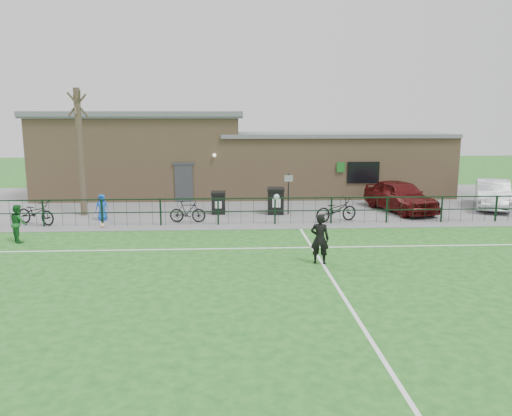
{
  "coord_description": "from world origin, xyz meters",
  "views": [
    {
      "loc": [
        -0.99,
        -13.46,
        4.73
      ],
      "look_at": [
        0.0,
        5.0,
        1.3
      ],
      "focal_mm": 35.0,
      "sensor_mm": 36.0,
      "label": 1
    }
  ],
  "objects_px": {
    "wheelie_bin_left": "(218,203)",
    "car_maroon": "(400,196)",
    "bicycle_e": "(336,210)",
    "bicycle_d": "(188,212)",
    "bare_tree": "(80,153)",
    "wheelie_bin_right": "(276,202)",
    "sign_post": "(288,194)",
    "car_silver": "(492,194)",
    "outfield_player": "(18,223)",
    "ball_ground": "(102,226)",
    "spectator_child": "(102,207)",
    "bicycle_c": "(36,213)"
  },
  "relations": [
    {
      "from": "bicycle_d",
      "to": "wheelie_bin_left",
      "type": "bearing_deg",
      "value": -29.49
    },
    {
      "from": "wheelie_bin_left",
      "to": "sign_post",
      "type": "xyz_separation_m",
      "value": [
        3.37,
        -0.42,
        0.51
      ]
    },
    {
      "from": "bicycle_d",
      "to": "spectator_child",
      "type": "distance_m",
      "value": 3.98
    },
    {
      "from": "bare_tree",
      "to": "wheelie_bin_left",
      "type": "bearing_deg",
      "value": 0.37
    },
    {
      "from": "wheelie_bin_right",
      "to": "bicycle_c",
      "type": "distance_m",
      "value": 10.91
    },
    {
      "from": "bare_tree",
      "to": "bicycle_d",
      "type": "bearing_deg",
      "value": -20.88
    },
    {
      "from": "car_maroon",
      "to": "bicycle_e",
      "type": "relative_size",
      "value": 2.25
    },
    {
      "from": "bicycle_c",
      "to": "bicycle_e",
      "type": "bearing_deg",
      "value": -65.58
    },
    {
      "from": "sign_post",
      "to": "outfield_player",
      "type": "relative_size",
      "value": 1.39
    },
    {
      "from": "outfield_player",
      "to": "wheelie_bin_right",
      "type": "bearing_deg",
      "value": -99.24
    },
    {
      "from": "ball_ground",
      "to": "bare_tree",
      "type": "bearing_deg",
      "value": 119.0
    },
    {
      "from": "bicycle_e",
      "to": "wheelie_bin_left",
      "type": "bearing_deg",
      "value": 48.78
    },
    {
      "from": "wheelie_bin_right",
      "to": "ball_ground",
      "type": "bearing_deg",
      "value": -156.41
    },
    {
      "from": "sign_post",
      "to": "ball_ground",
      "type": "bearing_deg",
      "value": -163.69
    },
    {
      "from": "bicycle_e",
      "to": "wheelie_bin_right",
      "type": "bearing_deg",
      "value": 32.5
    },
    {
      "from": "bare_tree",
      "to": "sign_post",
      "type": "bearing_deg",
      "value": -2.21
    },
    {
      "from": "bicycle_c",
      "to": "bicycle_d",
      "type": "height_order",
      "value": "bicycle_c"
    },
    {
      "from": "bicycle_c",
      "to": "car_maroon",
      "type": "bearing_deg",
      "value": -57.88
    },
    {
      "from": "bare_tree",
      "to": "car_silver",
      "type": "xyz_separation_m",
      "value": [
        20.55,
        0.72,
        -2.25
      ]
    },
    {
      "from": "bare_tree",
      "to": "bicycle_c",
      "type": "bearing_deg",
      "value": -126.17
    },
    {
      "from": "outfield_player",
      "to": "bicycle_d",
      "type": "bearing_deg",
      "value": -98.18
    },
    {
      "from": "spectator_child",
      "to": "ball_ground",
      "type": "height_order",
      "value": "spectator_child"
    },
    {
      "from": "wheelie_bin_right",
      "to": "bicycle_c",
      "type": "height_order",
      "value": "wheelie_bin_right"
    },
    {
      "from": "car_silver",
      "to": "bicycle_d",
      "type": "bearing_deg",
      "value": -145.42
    },
    {
      "from": "sign_post",
      "to": "outfield_player",
      "type": "distance_m",
      "value": 11.8
    },
    {
      "from": "bicycle_c",
      "to": "bicycle_d",
      "type": "distance_m",
      "value": 6.62
    },
    {
      "from": "spectator_child",
      "to": "ball_ground",
      "type": "relative_size",
      "value": 6.06
    },
    {
      "from": "car_silver",
      "to": "wheelie_bin_left",
      "type": "bearing_deg",
      "value": -152.51
    },
    {
      "from": "outfield_player",
      "to": "ball_ground",
      "type": "xyz_separation_m",
      "value": [
        2.55,
        2.24,
        -0.62
      ]
    },
    {
      "from": "wheelie_bin_left",
      "to": "ball_ground",
      "type": "xyz_separation_m",
      "value": [
        -4.91,
        -2.84,
        -0.41
      ]
    },
    {
      "from": "sign_post",
      "to": "car_maroon",
      "type": "relative_size",
      "value": 0.44
    },
    {
      "from": "bicycle_d",
      "to": "ball_ground",
      "type": "height_order",
      "value": "bicycle_d"
    },
    {
      "from": "outfield_player",
      "to": "bare_tree",
      "type": "bearing_deg",
      "value": -46.15
    },
    {
      "from": "bicycle_e",
      "to": "ball_ground",
      "type": "height_order",
      "value": "bicycle_e"
    },
    {
      "from": "bare_tree",
      "to": "sign_post",
      "type": "height_order",
      "value": "bare_tree"
    },
    {
      "from": "bare_tree",
      "to": "sign_post",
      "type": "xyz_separation_m",
      "value": [
        9.84,
        -0.38,
        -1.98
      ]
    },
    {
      "from": "wheelie_bin_right",
      "to": "bicycle_d",
      "type": "bearing_deg",
      "value": -151.58
    },
    {
      "from": "wheelie_bin_left",
      "to": "spectator_child",
      "type": "distance_m",
      "value": 5.44
    },
    {
      "from": "sign_post",
      "to": "bicycle_d",
      "type": "xyz_separation_m",
      "value": [
        -4.71,
        -1.58,
        -0.51
      ]
    },
    {
      "from": "bicycle_d",
      "to": "bare_tree",
      "type": "bearing_deg",
      "value": 73.39
    },
    {
      "from": "wheelie_bin_left",
      "to": "car_silver",
      "type": "xyz_separation_m",
      "value": [
        14.08,
        0.68,
        0.24
      ]
    },
    {
      "from": "car_silver",
      "to": "ball_ground",
      "type": "xyz_separation_m",
      "value": [
        -18.99,
        -3.52,
        -0.65
      ]
    },
    {
      "from": "wheelie_bin_right",
      "to": "outfield_player",
      "type": "height_order",
      "value": "outfield_player"
    },
    {
      "from": "bare_tree",
      "to": "bicycle_d",
      "type": "xyz_separation_m",
      "value": [
        5.13,
        -1.96,
        -2.49
      ]
    },
    {
      "from": "car_maroon",
      "to": "bicycle_d",
      "type": "bearing_deg",
      "value": 176.33
    },
    {
      "from": "spectator_child",
      "to": "ball_ground",
      "type": "xyz_separation_m",
      "value": [
        0.35,
        -1.49,
        -0.52
      ]
    },
    {
      "from": "car_maroon",
      "to": "bicycle_d",
      "type": "xyz_separation_m",
      "value": [
        -10.37,
        -2.07,
        -0.3
      ]
    },
    {
      "from": "wheelie_bin_right",
      "to": "bare_tree",
      "type": "bearing_deg",
      "value": -176.38
    },
    {
      "from": "spectator_child",
      "to": "outfield_player",
      "type": "bearing_deg",
      "value": -123.14
    },
    {
      "from": "wheelie_bin_left",
      "to": "car_maroon",
      "type": "distance_m",
      "value": 9.04
    }
  ]
}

